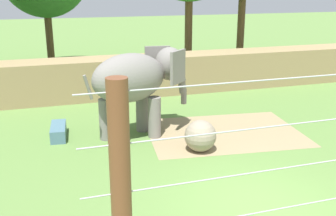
{
  "coord_description": "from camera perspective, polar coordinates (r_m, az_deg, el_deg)",
  "views": [
    {
      "loc": [
        -4.61,
        -7.5,
        5.13
      ],
      "look_at": [
        -0.97,
        4.02,
        1.4
      ],
      "focal_mm": 42.77,
      "sensor_mm": 36.0,
      "label": 1
    }
  ],
  "objects": [
    {
      "name": "dirt_patch",
      "position": [
        14.7,
        7.98,
        -3.43
      ],
      "size": [
        5.88,
        4.53,
        0.01
      ],
      "primitive_type": "cube",
      "rotation": [
        0.0,
        0.0,
        -0.12
      ],
      "color": "#937F5B",
      "rests_on": "ground"
    },
    {
      "name": "ground_plane",
      "position": [
        10.19,
        12.43,
        -13.53
      ],
      "size": [
        120.0,
        120.0,
        0.0
      ],
      "primitive_type": "plane",
      "color": "#5B7F3D"
    },
    {
      "name": "feed_trough",
      "position": [
        14.54,
        -15.34,
        -3.23
      ],
      "size": [
        0.62,
        1.44,
        0.44
      ],
      "color": "slate",
      "rests_on": "ground"
    },
    {
      "name": "enrichment_ball",
      "position": [
        12.84,
        4.63,
        -3.97
      ],
      "size": [
        1.03,
        1.03,
        1.03
      ],
      "primitive_type": "sphere",
      "color": "gray",
      "rests_on": "ground"
    },
    {
      "name": "elephant",
      "position": [
        13.67,
        -4.41,
        3.91
      ],
      "size": [
        3.94,
        2.33,
        3.03
      ],
      "color": "gray",
      "rests_on": "ground"
    },
    {
      "name": "embankment_wall",
      "position": [
        19.55,
        -3.5,
        4.71
      ],
      "size": [
        36.0,
        1.8,
        1.85
      ],
      "primitive_type": "cube",
      "color": "#997F56",
      "rests_on": "ground"
    }
  ]
}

